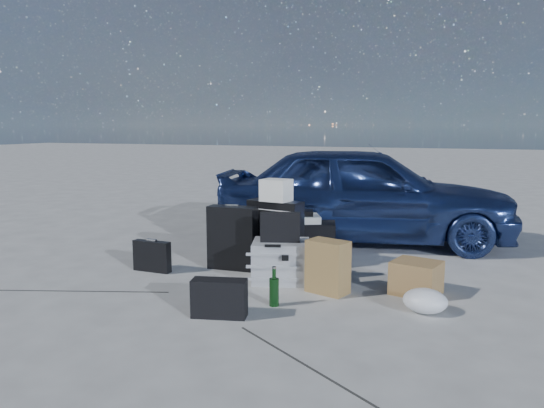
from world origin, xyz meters
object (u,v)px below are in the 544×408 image
Objects in this scene: car at (363,194)px; suitcase_left at (233,238)px; green_bottle at (274,287)px; briefcase at (152,256)px; cardboard_box at (416,278)px; suitcase_right at (275,234)px; pelican_case at (281,261)px; duffel_bag at (298,240)px.

suitcase_left is at bearing 137.95° from car.
briefcase is at bearing 160.08° from green_bottle.
briefcase is 1.54m from green_bottle.
suitcase_left reaches higher than briefcase.
suitcase_left is at bearing 173.92° from cardboard_box.
green_bottle is at bearing -58.54° from suitcase_right.
car reaches higher than green_bottle.
suitcase_right is at bearing 30.52° from suitcase_left.
suitcase_right reaches higher than pelican_case.
briefcase is 1.22m from suitcase_right.
car is 5.60× the size of suitcase_left.
suitcase_left is 1.17m from green_bottle.
suitcase_left is 0.80m from duffel_bag.
suitcase_left is 1.67× the size of cardboard_box.
green_bottle is (-0.22, -2.52, -0.44)m from car.
car is at bearing 78.52° from suitcase_right.
pelican_case is 1.36× the size of cardboard_box.
duffel_bag is 2.58× the size of green_bottle.
pelican_case is at bearing 156.77° from car.
car is 6.89× the size of pelican_case.
suitcase_left reaches higher than cardboard_box.
suitcase_right is at bearing 30.99° from briefcase.
duffel_bag is 1.54m from green_bottle.
briefcase is (-1.28, -0.13, -0.03)m from pelican_case.
suitcase_right is (-0.22, 0.46, 0.15)m from pelican_case.
pelican_case is 0.81× the size of suitcase_left.
suitcase_left is 0.43m from suitcase_right.
suitcase_right is at bearing 109.40° from green_bottle.
green_bottle reaches higher than cardboard_box.
suitcase_right reaches higher than suitcase_left.
cardboard_box is at bearing 34.26° from green_bottle.
suitcase_left is (-0.58, 0.22, 0.13)m from pelican_case.
suitcase_right is 1.48m from cardboard_box.
car reaches higher than suitcase_left.
suitcase_left is 0.80× the size of duffel_bag.
suitcase_left reaches higher than green_bottle.
duffel_bag is 1.53m from cardboard_box.
suitcase_left is at bearing -135.43° from suitcase_right.
duffel_bag is at bearing 142.45° from car.
car is 1.20m from duffel_bag.
duffel_bag is at bearing 41.96° from briefcase.
car reaches higher than cardboard_box.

